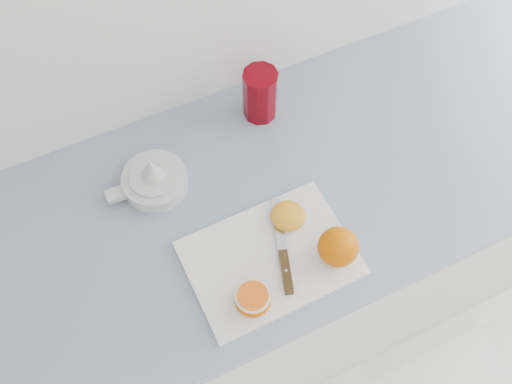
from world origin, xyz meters
TOP-DOWN VIEW (x-y plane):
  - counter at (0.11, 1.70)m, footprint 2.61×0.64m
  - cutting_board at (0.15, 1.54)m, footprint 0.34×0.24m
  - whole_orange at (0.27, 1.49)m, footprint 0.08×0.08m
  - half_orange at (0.07, 1.47)m, footprint 0.07×0.07m
  - squeezed_shell at (0.22, 1.61)m, footprint 0.07×0.07m
  - paring_knife at (0.17, 1.52)m, footprint 0.08×0.21m
  - citrus_juicer at (-0.00, 1.81)m, footprint 0.18×0.14m
  - red_tumbler at (0.29, 1.90)m, footprint 0.08×0.08m

SIDE VIEW (x-z plane):
  - counter at x=0.11m, z-range 0.00..0.89m
  - cutting_board at x=0.15m, z-range 0.89..0.90m
  - paring_knife at x=0.17m, z-range 0.90..0.92m
  - citrus_juicer at x=0.00m, z-range 0.87..0.96m
  - squeezed_shell at x=0.22m, z-range 0.90..0.93m
  - half_orange at x=0.07m, z-range 0.90..0.95m
  - whole_orange at x=0.27m, z-range 0.90..0.98m
  - red_tumbler at x=0.29m, z-range 0.88..1.02m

